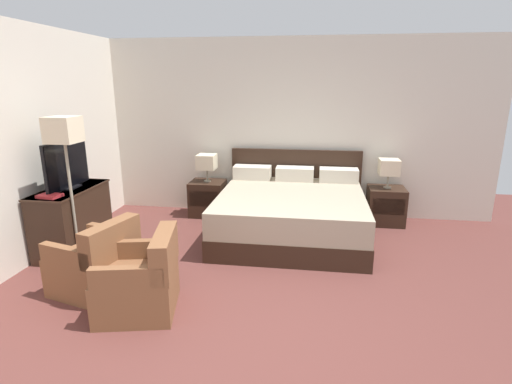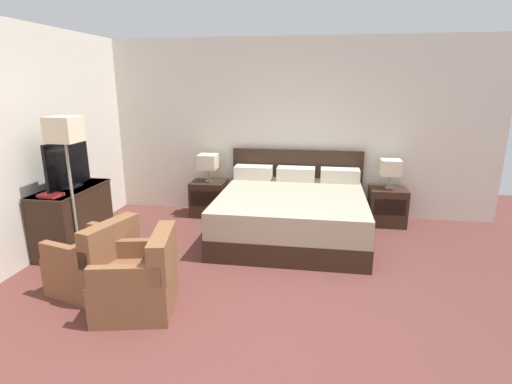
{
  "view_description": "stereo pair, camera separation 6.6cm",
  "coord_description": "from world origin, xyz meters",
  "px_view_note": "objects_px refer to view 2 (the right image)",
  "views": [
    {
      "loc": [
        0.55,
        -2.86,
        2.07
      ],
      "look_at": [
        -0.14,
        1.85,
        0.75
      ],
      "focal_mm": 28.0,
      "sensor_mm": 36.0,
      "label": 1
    },
    {
      "loc": [
        0.62,
        -2.85,
        2.07
      ],
      "look_at": [
        -0.14,
        1.85,
        0.75
      ],
      "focal_mm": 28.0,
      "sensor_mm": 36.0,
      "label": 2
    }
  ],
  "objects_px": {
    "bed": "(292,213)",
    "armchair_companion": "(140,281)",
    "nightstand_left": "(209,198)",
    "nightstand_right": "(387,206)",
    "table_lamp_left": "(208,162)",
    "dresser": "(73,218)",
    "book_red_cover": "(51,195)",
    "tv": "(68,165)",
    "floor_lamp": "(65,142)",
    "armchair_by_window": "(96,263)",
    "table_lamp_right": "(391,168)"
  },
  "relations": [
    {
      "from": "bed",
      "to": "armchair_companion",
      "type": "distance_m",
      "value": 2.44
    },
    {
      "from": "bed",
      "to": "nightstand_left",
      "type": "height_order",
      "value": "bed"
    },
    {
      "from": "nightstand_right",
      "to": "table_lamp_left",
      "type": "relative_size",
      "value": 1.29
    },
    {
      "from": "dresser",
      "to": "book_red_cover",
      "type": "distance_m",
      "value": 0.56
    },
    {
      "from": "bed",
      "to": "tv",
      "type": "height_order",
      "value": "tv"
    },
    {
      "from": "table_lamp_left",
      "to": "nightstand_right",
      "type": "bearing_deg",
      "value": -0.03
    },
    {
      "from": "nightstand_right",
      "to": "book_red_cover",
      "type": "distance_m",
      "value": 4.53
    },
    {
      "from": "floor_lamp",
      "to": "table_lamp_left",
      "type": "bearing_deg",
      "value": 61.81
    },
    {
      "from": "nightstand_right",
      "to": "armchair_by_window",
      "type": "distance_m",
      "value": 4.09
    },
    {
      "from": "armchair_by_window",
      "to": "tv",
      "type": "bearing_deg",
      "value": 131.4
    },
    {
      "from": "tv",
      "to": "armchair_companion",
      "type": "xyz_separation_m",
      "value": [
        1.43,
        -1.22,
        -0.81
      ]
    },
    {
      "from": "table_lamp_left",
      "to": "floor_lamp",
      "type": "bearing_deg",
      "value": -118.19
    },
    {
      "from": "bed",
      "to": "table_lamp_left",
      "type": "bearing_deg",
      "value": 152.88
    },
    {
      "from": "armchair_companion",
      "to": "floor_lamp",
      "type": "distance_m",
      "value": 1.84
    },
    {
      "from": "dresser",
      "to": "floor_lamp",
      "type": "bearing_deg",
      "value": -52.73
    },
    {
      "from": "dresser",
      "to": "table_lamp_left",
      "type": "bearing_deg",
      "value": 50.64
    },
    {
      "from": "bed",
      "to": "armchair_companion",
      "type": "xyz_separation_m",
      "value": [
        -1.25,
        -2.09,
        -0.04
      ]
    },
    {
      "from": "table_lamp_left",
      "to": "book_red_cover",
      "type": "distance_m",
      "value": 2.37
    },
    {
      "from": "armchair_by_window",
      "to": "dresser",
      "type": "bearing_deg",
      "value": 132.18
    },
    {
      "from": "tv",
      "to": "armchair_companion",
      "type": "distance_m",
      "value": 2.04
    },
    {
      "from": "nightstand_left",
      "to": "dresser",
      "type": "relative_size",
      "value": 0.51
    },
    {
      "from": "nightstand_left",
      "to": "table_lamp_left",
      "type": "height_order",
      "value": "table_lamp_left"
    },
    {
      "from": "table_lamp_right",
      "to": "tv",
      "type": "xyz_separation_m",
      "value": [
        -4.05,
        -1.58,
        0.23
      ]
    },
    {
      "from": "bed",
      "to": "floor_lamp",
      "type": "distance_m",
      "value": 2.94
    },
    {
      "from": "table_lamp_left",
      "to": "tv",
      "type": "bearing_deg",
      "value": -129.7
    },
    {
      "from": "nightstand_right",
      "to": "table_lamp_right",
      "type": "relative_size",
      "value": 1.29
    },
    {
      "from": "armchair_by_window",
      "to": "floor_lamp",
      "type": "xyz_separation_m",
      "value": [
        -0.56,
        0.56,
        1.15
      ]
    },
    {
      "from": "bed",
      "to": "armchair_by_window",
      "type": "bearing_deg",
      "value": -135.76
    },
    {
      "from": "book_red_cover",
      "to": "armchair_by_window",
      "type": "distance_m",
      "value": 1.1
    },
    {
      "from": "nightstand_right",
      "to": "armchair_by_window",
      "type": "xyz_separation_m",
      "value": [
        -3.23,
        -2.51,
        0.01
      ]
    },
    {
      "from": "tv",
      "to": "book_red_cover",
      "type": "relative_size",
      "value": 3.45
    },
    {
      "from": "bed",
      "to": "dresser",
      "type": "relative_size",
      "value": 1.87
    },
    {
      "from": "nightstand_left",
      "to": "floor_lamp",
      "type": "distance_m",
      "value": 2.5
    },
    {
      "from": "nightstand_right",
      "to": "floor_lamp",
      "type": "relative_size",
      "value": 0.32
    },
    {
      "from": "table_lamp_left",
      "to": "dresser",
      "type": "distance_m",
      "value": 2.12
    },
    {
      "from": "book_red_cover",
      "to": "armchair_companion",
      "type": "xyz_separation_m",
      "value": [
        1.41,
        -0.81,
        -0.54
      ]
    },
    {
      "from": "bed",
      "to": "book_red_cover",
      "type": "xyz_separation_m",
      "value": [
        -2.66,
        -1.28,
        0.49
      ]
    },
    {
      "from": "nightstand_left",
      "to": "table_lamp_left",
      "type": "relative_size",
      "value": 1.29
    },
    {
      "from": "nightstand_left",
      "to": "nightstand_right",
      "type": "relative_size",
      "value": 1.0
    },
    {
      "from": "table_lamp_right",
      "to": "dresser",
      "type": "bearing_deg",
      "value": -158.48
    },
    {
      "from": "nightstand_right",
      "to": "table_lamp_right",
      "type": "distance_m",
      "value": 0.59
    },
    {
      "from": "bed",
      "to": "table_lamp_right",
      "type": "xyz_separation_m",
      "value": [
        1.37,
        0.7,
        0.53
      ]
    },
    {
      "from": "nightstand_left",
      "to": "armchair_by_window",
      "type": "height_order",
      "value": "armchair_by_window"
    },
    {
      "from": "nightstand_left",
      "to": "armchair_companion",
      "type": "relative_size",
      "value": 0.68
    },
    {
      "from": "bed",
      "to": "floor_lamp",
      "type": "relative_size",
      "value": 1.18
    },
    {
      "from": "nightstand_right",
      "to": "floor_lamp",
      "type": "height_order",
      "value": "floor_lamp"
    },
    {
      "from": "table_lamp_left",
      "to": "table_lamp_right",
      "type": "relative_size",
      "value": 1.0
    },
    {
      "from": "table_lamp_right",
      "to": "dresser",
      "type": "xyz_separation_m",
      "value": [
        -4.06,
        -1.6,
        -0.45
      ]
    },
    {
      "from": "armchair_companion",
      "to": "bed",
      "type": "bearing_deg",
      "value": 59.12
    },
    {
      "from": "floor_lamp",
      "to": "armchair_by_window",
      "type": "bearing_deg",
      "value": -45.09
    }
  ]
}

